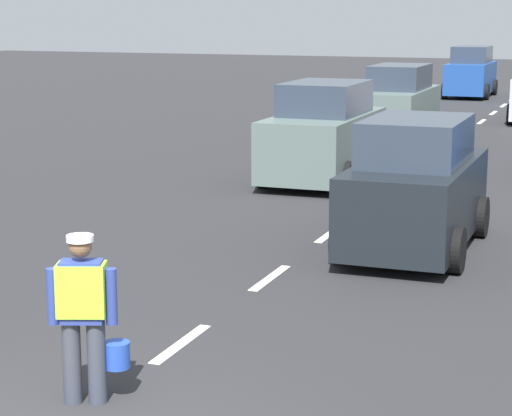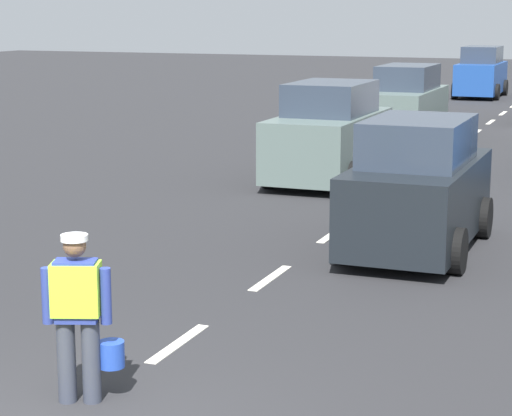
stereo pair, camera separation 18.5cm
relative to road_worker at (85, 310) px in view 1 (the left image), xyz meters
name	(u,v)px [view 1 (the left image)]	position (x,y,z in m)	size (l,w,h in m)	color
ground_plane	(453,143)	(0.13, 20.16, -0.93)	(96.00, 96.00, 0.00)	#28282B
lane_center_line	(475,127)	(0.13, 24.36, -0.93)	(0.14, 46.40, 0.01)	silver
road_worker	(85,310)	(0.00, 0.00, 0.00)	(0.70, 0.54, 1.67)	#383D4C
car_oncoming_second	(398,104)	(-1.59, 20.71, 0.06)	(1.92, 4.35, 2.13)	slate
car_outgoing_ahead	(416,189)	(1.69, 7.28, 0.04)	(1.92, 3.99, 2.10)	black
car_oncoming_lead	(324,135)	(-1.51, 12.89, 0.08)	(2.05, 4.21, 2.18)	slate
car_oncoming_third	(471,73)	(-1.71, 35.33, 0.07)	(1.93, 4.04, 2.15)	#1E4799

